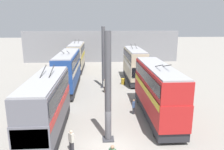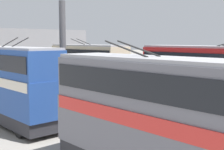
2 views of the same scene
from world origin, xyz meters
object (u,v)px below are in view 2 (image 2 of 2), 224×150
(bus_left_near, at_px, (216,80))
(person_by_left_row, at_px, (185,115))
(bus_right_mid, at_px, (7,79))
(oil_drum, at_px, (83,97))
(bus_right_near, at_px, (153,114))
(bus_left_far, at_px, (88,67))
(person_aisle_midway, at_px, (82,102))

(bus_left_near, bearing_deg, person_by_left_row, 68.26)
(bus_right_mid, bearing_deg, oil_drum, -76.18)
(oil_drum, bearing_deg, bus_right_near, 152.00)
(person_by_left_row, bearing_deg, bus_left_near, 176.53)
(bus_right_mid, bearing_deg, bus_right_near, -180.00)
(bus_left_near, distance_m, bus_right_mid, 14.01)
(bus_left_far, xyz_separation_m, bus_right_near, (-16.69, 9.92, -0.10))
(person_by_left_row, distance_m, oil_drum, 10.99)
(bus_left_far, relative_size, person_by_left_row, 6.03)
(bus_right_near, relative_size, person_by_left_row, 5.93)
(person_aisle_midway, bearing_deg, bus_right_near, -93.56)
(bus_right_near, bearing_deg, bus_left_far, -30.72)
(bus_right_mid, xyz_separation_m, person_aisle_midway, (-1.78, -5.04, -1.96))
(person_by_left_row, distance_m, person_aisle_midway, 7.77)
(bus_right_near, bearing_deg, person_aisle_midway, -24.30)
(bus_left_far, height_order, bus_right_mid, bus_right_mid)
(person_by_left_row, relative_size, person_aisle_midway, 0.86)
(bus_right_near, bearing_deg, oil_drum, -28.00)
(bus_right_mid, relative_size, oil_drum, 12.17)
(bus_left_near, height_order, bus_right_near, bus_left_near)
(bus_left_near, distance_m, oil_drum, 12.26)
(bus_right_mid, height_order, person_by_left_row, bus_right_mid)
(bus_left_far, height_order, oil_drum, bus_left_far)
(bus_left_near, bearing_deg, person_aisle_midway, 31.05)
(person_aisle_midway, height_order, oil_drum, person_aisle_midway)
(bus_right_near, bearing_deg, bus_left_near, -72.91)
(bus_right_mid, distance_m, oil_drum, 8.51)
(bus_left_far, distance_m, person_aisle_midway, 7.63)
(person_by_left_row, xyz_separation_m, person_aisle_midway, (7.26, 2.76, 0.15))
(bus_right_mid, bearing_deg, bus_left_near, -134.90)
(bus_left_far, bearing_deg, oil_drum, 132.04)
(bus_left_near, height_order, person_by_left_row, bus_left_near)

